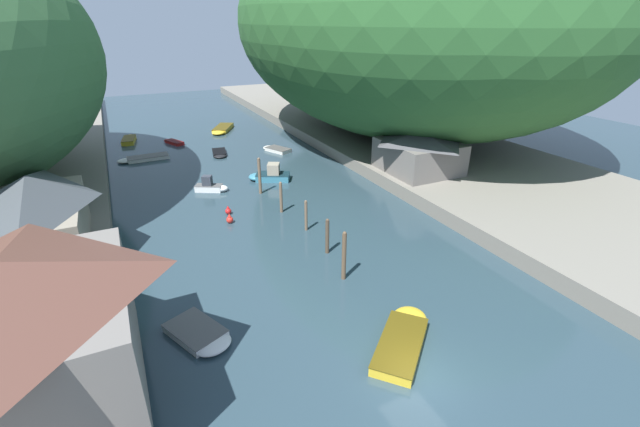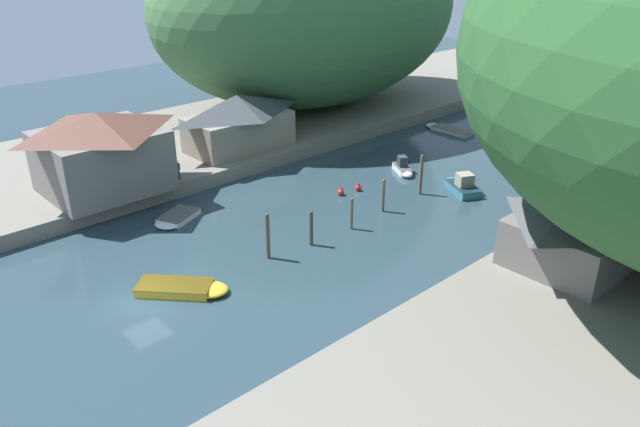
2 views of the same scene
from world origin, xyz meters
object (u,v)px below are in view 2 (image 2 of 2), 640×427
at_px(waterfront_building, 101,151).
at_px(boathouse_shed, 238,121).
at_px(boat_open_rowboat, 565,174).
at_px(person_on_quay, 178,169).
at_px(boat_far_right_bank, 512,127).
at_px(channel_buoy_far, 341,192).
at_px(channel_buoy_near, 358,187).
at_px(boat_far_upstream, 593,134).
at_px(boat_white_cruiser, 491,110).
at_px(boat_moored_right, 447,129).
at_px(boat_yellow_tender, 175,219).
at_px(right_bank_cottage, 574,233).
at_px(boat_mid_channel, 403,169).
at_px(boat_small_dinghy, 506,153).
at_px(boat_near_quay, 186,288).
at_px(boat_navy_launch, 461,185).

height_order(waterfront_building, boathouse_shed, waterfront_building).
bearing_deg(boat_open_rowboat, person_on_quay, -150.30).
relative_size(boat_far_right_bank, person_on_quay, 2.33).
bearing_deg(channel_buoy_far, waterfront_building, -127.64).
xyz_separation_m(boathouse_shed, person_on_quay, (3.23, -8.86, -1.81)).
bearing_deg(channel_buoy_near, boat_far_upstream, 77.12).
bearing_deg(boat_white_cruiser, waterfront_building, -87.99).
height_order(waterfront_building, boat_moored_right, waterfront_building).
distance_m(boat_moored_right, boat_yellow_tender, 35.40).
relative_size(waterfront_building, boat_far_right_bank, 2.54).
bearing_deg(right_bank_cottage, channel_buoy_near, 178.07).
height_order(right_bank_cottage, channel_buoy_near, right_bank_cottage).
distance_m(waterfront_building, boat_far_upstream, 51.83).
height_order(waterfront_building, boat_yellow_tender, waterfront_building).
xyz_separation_m(boat_mid_channel, boat_small_dinghy, (3.67, 11.96, -0.29)).
distance_m(boathouse_shed, boat_moored_right, 24.90).
distance_m(channel_buoy_far, person_on_quay, 14.32).
relative_size(boat_yellow_tender, channel_buoy_far, 5.18).
relative_size(boat_far_right_bank, boat_small_dinghy, 0.95).
xyz_separation_m(waterfront_building, boat_far_upstream, (19.43, 47.84, -4.42)).
relative_size(boat_mid_channel, boat_white_cruiser, 0.65).
distance_m(boat_yellow_tender, boat_mid_channel, 22.13).
relative_size(boathouse_shed, boat_far_right_bank, 2.75).
xyz_separation_m(boathouse_shed, channel_buoy_far, (13.11, 1.31, -3.76)).
bearing_deg(channel_buoy_near, boat_yellow_tender, -109.89).
height_order(boat_far_right_bank, boat_white_cruiser, boat_white_cruiser).
height_order(boat_yellow_tender, boat_near_quay, boat_near_quay).
xyz_separation_m(boat_moored_right, boat_yellow_tender, (-0.08, -35.40, 0.02)).
distance_m(right_bank_cottage, boat_mid_channel, 21.42).
relative_size(boat_far_upstream, boat_small_dinghy, 1.59).
distance_m(boat_far_right_bank, boat_open_rowboat, 15.03).
xyz_separation_m(boat_mid_channel, person_on_quay, (-10.17, -18.17, 1.81)).
bearing_deg(person_on_quay, channel_buoy_near, -58.71).
bearing_deg(boat_mid_channel, boat_open_rowboat, 163.69).
xyz_separation_m(waterfront_building, channel_buoy_far, (12.17, 15.78, -4.37)).
bearing_deg(boat_far_right_bank, right_bank_cottage, -76.97).
height_order(boat_yellow_tender, boat_mid_channel, boat_mid_channel).
distance_m(boat_far_right_bank, channel_buoy_near, 26.44).
relative_size(boat_far_right_bank, channel_buoy_near, 4.80).
relative_size(boat_near_quay, boat_small_dinghy, 1.39).
xyz_separation_m(boat_navy_launch, channel_buoy_far, (-6.55, -8.53, -0.20)).
bearing_deg(boat_navy_launch, boat_yellow_tender, 179.09).
height_order(boat_moored_right, boat_small_dinghy, boat_moored_right).
height_order(boat_moored_right, boat_open_rowboat, boat_open_rowboat).
bearing_deg(boat_moored_right, boat_navy_launch, -140.82).
bearing_deg(right_bank_cottage, boathouse_shed, -175.79).
bearing_deg(boat_near_quay, boat_moored_right, 151.23).
height_order(waterfront_building, boat_navy_launch, waterfront_building).
xyz_separation_m(boat_yellow_tender, boat_small_dinghy, (9.14, 33.40, -0.04)).
xyz_separation_m(boat_small_dinghy, boat_white_cruiser, (-9.82, 12.05, 0.12)).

